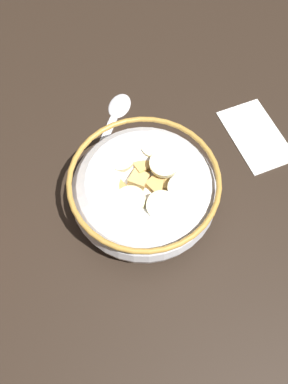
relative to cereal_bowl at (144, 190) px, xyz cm
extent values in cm
cube|color=black|center=(-0.02, 0.01, -4.39)|extent=(132.39, 132.39, 2.00)
cylinder|color=silver|center=(-0.02, 0.01, -3.09)|extent=(9.03, 9.03, 0.60)
torus|color=silver|center=(-0.02, 0.01, -0.29)|extent=(16.42, 16.42, 6.20)
torus|color=#B28438|center=(-0.02, 0.01, 2.51)|extent=(16.52, 16.52, 0.60)
cylinder|color=white|center=(-0.02, 0.01, 0.64)|extent=(12.70, 12.70, 0.40)
cube|color=#AD7F42|center=(0.42, 3.14, 1.20)|extent=(2.75, 2.77, 1.12)
cube|color=tan|center=(0.10, -3.13, 1.24)|extent=(2.35, 2.39, 1.00)
cube|color=tan|center=(-0.84, 5.14, 1.44)|extent=(2.38, 2.37, 0.90)
cube|color=tan|center=(-1.85, -3.61, 1.38)|extent=(2.57, 2.59, 0.95)
cube|color=tan|center=(2.46, -2.06, 1.36)|extent=(2.73, 2.73, 0.93)
cube|color=tan|center=(-2.30, 0.89, 1.37)|extent=(2.69, 2.69, 0.88)
cube|color=tan|center=(0.74, 0.52, 1.27)|extent=(2.66, 2.62, 1.12)
cube|color=tan|center=(-0.09, -1.40, 1.23)|extent=(2.74, 2.73, 0.96)
cube|color=tan|center=(-3.11, -1.34, 1.40)|extent=(2.67, 2.65, 0.96)
cube|color=tan|center=(2.56, -0.08, 1.35)|extent=(2.60, 2.60, 0.89)
cube|color=#B78947|center=(4.00, 1.76, 1.44)|extent=(2.77, 2.77, 1.04)
cube|color=#AD7F42|center=(-2.77, 3.48, 1.44)|extent=(2.51, 2.55, 1.05)
cube|color=#B78947|center=(2.93, 4.24, 1.29)|extent=(2.71, 2.72, 1.01)
cube|color=tan|center=(-5.03, 0.86, 1.34)|extent=(2.39, 2.38, 0.92)
cube|color=#B78947|center=(2.70, -4.33, 1.24)|extent=(2.70, 2.70, 0.88)
cube|color=#B78947|center=(4.17, -3.02, 1.23)|extent=(2.47, 2.45, 0.95)
cube|color=tan|center=(4.76, -0.13, 1.22)|extent=(2.31, 2.23, 1.13)
cube|color=#B78947|center=(0.90, -4.68, 1.47)|extent=(2.61, 2.61, 0.90)
cylinder|color=beige|center=(-2.22, 1.59, 2.18)|extent=(4.05, 4.06, 0.91)
cylinder|color=#F4EABC|center=(1.79, -2.32, 2.58)|extent=(4.63, 4.62, 0.96)
cylinder|color=#F4EABC|center=(4.42, -1.44, 2.40)|extent=(4.66, 4.62, 1.21)
cylinder|color=beige|center=(3.03, 2.46, 2.25)|extent=(4.46, 4.44, 1.04)
cylinder|color=#F9EFC6|center=(-1.32, -4.01, 2.48)|extent=(4.16, 4.14, 0.85)
cylinder|color=beige|center=(-3.27, -1.62, 2.62)|extent=(4.66, 4.62, 1.24)
cylinder|color=#F9EFC6|center=(-1.08, 4.33, 2.37)|extent=(4.12, 4.11, 1.14)
ellipsoid|color=silver|center=(14.86, 2.40, -2.99)|extent=(5.03, 4.26, 0.80)
cube|color=silver|center=(8.46, 4.95, -3.21)|extent=(9.21, 4.45, 0.36)
cube|color=white|center=(8.78, -15.19, -3.24)|extent=(11.94, 9.28, 0.30)
camera|label=1|loc=(-20.03, 1.30, 39.14)|focal=36.85mm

